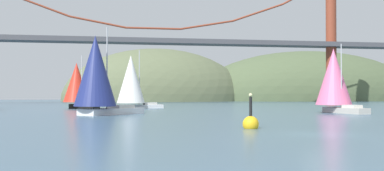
{
  "coord_description": "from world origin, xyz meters",
  "views": [
    {
      "loc": [
        -12.55,
        -25.74,
        2.34
      ],
      "look_at": [
        0.0,
        41.81,
        3.55
      ],
      "focal_mm": 44.95,
      "sensor_mm": 36.0,
      "label": 1
    }
  ],
  "objects_px": {
    "sailboat_navy_sail": "(97,74)",
    "sailboat_pink_spinnaker": "(334,79)",
    "sailboat_white_mainsail": "(131,80)",
    "channel_buoy": "(251,123)",
    "sailboat_scarlet_sail": "(77,84)"
  },
  "relations": [
    {
      "from": "channel_buoy",
      "to": "sailboat_white_mainsail",
      "type": "bearing_deg",
      "value": 96.36
    },
    {
      "from": "sailboat_navy_sail",
      "to": "sailboat_pink_spinnaker",
      "type": "height_order",
      "value": "sailboat_navy_sail"
    },
    {
      "from": "sailboat_navy_sail",
      "to": "sailboat_white_mainsail",
      "type": "distance_m",
      "value": 25.07
    },
    {
      "from": "channel_buoy",
      "to": "sailboat_pink_spinnaker",
      "type": "bearing_deg",
      "value": 52.84
    },
    {
      "from": "sailboat_scarlet_sail",
      "to": "channel_buoy",
      "type": "xyz_separation_m",
      "value": [
        13.89,
        -47.16,
        -3.6
      ]
    },
    {
      "from": "sailboat_navy_sail",
      "to": "channel_buoy",
      "type": "bearing_deg",
      "value": -65.29
    },
    {
      "from": "sailboat_scarlet_sail",
      "to": "sailboat_navy_sail",
      "type": "distance_m",
      "value": 24.62
    },
    {
      "from": "sailboat_navy_sail",
      "to": "sailboat_scarlet_sail",
      "type": "bearing_deg",
      "value": 97.96
    },
    {
      "from": "sailboat_navy_sail",
      "to": "channel_buoy",
      "type": "xyz_separation_m",
      "value": [
        10.48,
        -22.78,
        -4.13
      ]
    },
    {
      "from": "sailboat_white_mainsail",
      "to": "sailboat_pink_spinnaker",
      "type": "xyz_separation_m",
      "value": [
        24.01,
        -22.58,
        -0.3
      ]
    },
    {
      "from": "sailboat_white_mainsail",
      "to": "sailboat_pink_spinnaker",
      "type": "bearing_deg",
      "value": -43.24
    },
    {
      "from": "sailboat_scarlet_sail",
      "to": "sailboat_pink_spinnaker",
      "type": "distance_m",
      "value": 39.6
    },
    {
      "from": "sailboat_scarlet_sail",
      "to": "sailboat_pink_spinnaker",
      "type": "height_order",
      "value": "sailboat_pink_spinnaker"
    },
    {
      "from": "sailboat_navy_sail",
      "to": "sailboat_pink_spinnaker",
      "type": "bearing_deg",
      "value": 3.8
    },
    {
      "from": "sailboat_white_mainsail",
      "to": "channel_buoy",
      "type": "relative_size",
      "value": 3.62
    }
  ]
}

